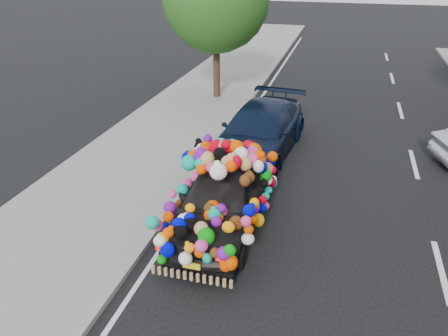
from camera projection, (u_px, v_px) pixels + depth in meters
The scene contains 6 objects.
ground at pixel (261, 242), 9.45m from camera, with size 100.00×100.00×0.00m, color black.
sidewalk at pixel (85, 211), 10.45m from camera, with size 4.00×60.00×0.12m, color gray.
kerb at pixel (161, 223), 9.98m from camera, with size 0.15×60.00×0.13m, color gray.
lane_markings at pixel (441, 271), 8.58m from camera, with size 6.00×50.00×0.01m, color silver, non-canonical shape.
plush_art_car at pixel (223, 184), 9.56m from camera, with size 2.05×4.41×2.08m.
navy_sedan at pixel (259, 131), 13.24m from camera, with size 2.06×5.06×1.47m, color black.
Camera 1 is at (1.29, -7.67, 5.66)m, focal length 35.00 mm.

